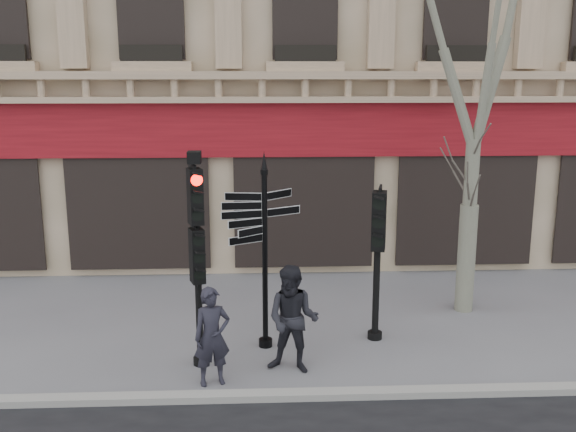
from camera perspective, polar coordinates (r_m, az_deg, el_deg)
The scene contains 8 objects.
ground at distance 11.53m, azimuth 3.13°, elevation -12.54°, with size 80.00×80.00×0.00m, color slate.
kerb at distance 10.26m, azimuth 3.94°, elevation -15.54°, with size 80.00×0.25×0.12m, color gray.
fingerpost at distance 11.24m, azimuth -2.10°, elevation -0.18°, with size 1.89×1.89×3.59m.
traffic_signal_main at distance 10.63m, azimuth -8.12°, elevation -1.55°, with size 0.48×0.40×3.67m.
traffic_signal_secondary at distance 11.78m, azimuth 7.99°, elevation -1.88°, with size 0.54×0.44×2.83m.
plane_tree at distance 13.40m, azimuth 16.88°, elevation 17.50°, with size 3.30×3.30×8.78m.
pedestrian_a at distance 10.42m, azimuth -6.77°, elevation -10.59°, with size 0.59×0.39×1.61m, color black.
pedestrian_b at distance 10.72m, azimuth 0.45°, elevation -9.19°, with size 0.89×0.69×1.83m, color black.
Camera 1 is at (-1.09, -10.39, 4.88)m, focal length 40.00 mm.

